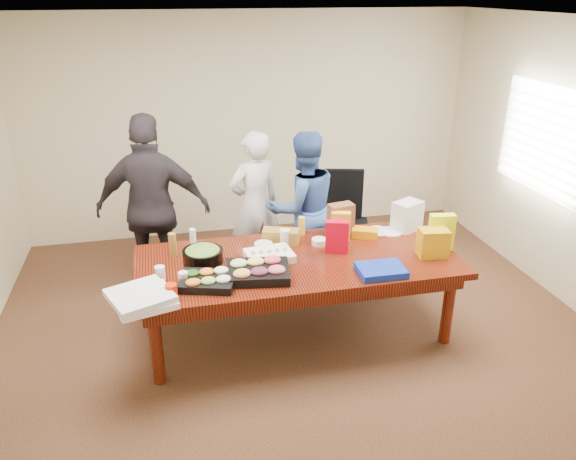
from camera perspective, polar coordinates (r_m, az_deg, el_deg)
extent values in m
cube|color=#47301E|center=(5.24, 0.93, -10.41)|extent=(5.50, 5.00, 0.02)
cube|color=white|center=(4.34, 1.18, 20.81)|extent=(5.50, 5.00, 0.02)
cube|color=beige|center=(6.97, -3.98, 10.56)|extent=(5.50, 0.04, 2.70)
cube|color=beige|center=(2.55, 15.16, -15.46)|extent=(5.50, 0.04, 2.70)
cube|color=white|center=(6.28, 24.75, 8.38)|extent=(0.03, 1.40, 1.10)
cube|color=beige|center=(6.25, 24.46, 8.38)|extent=(0.04, 1.36, 1.00)
cube|color=#4C1C0F|center=(5.03, 0.96, -6.78)|extent=(2.80, 1.20, 0.75)
cube|color=black|center=(6.20, 6.19, 0.68)|extent=(0.64, 0.64, 1.03)
imported|color=silver|center=(5.91, -3.41, 2.57)|extent=(0.67, 0.53, 1.60)
imported|color=#335294|center=(5.78, 1.53, 2.24)|extent=(0.88, 0.74, 1.63)
imported|color=black|center=(5.58, -13.66, 2.10)|extent=(1.16, 0.64, 1.88)
cube|color=black|center=(4.48, -8.24, -5.22)|extent=(0.51, 0.44, 0.07)
cube|color=black|center=(4.56, -3.13, -4.33)|extent=(0.57, 0.48, 0.08)
cube|color=white|center=(4.83, -1.93, -2.66)|extent=(0.43, 0.34, 0.07)
cylinder|color=black|center=(4.83, -8.73, -2.65)|extent=(0.44, 0.44, 0.11)
cube|color=#0E29A0|center=(4.67, 9.53, -4.08)|extent=(0.39, 0.30, 0.06)
cube|color=red|center=(4.93, 5.04, -0.69)|extent=(0.22, 0.14, 0.30)
cube|color=#EDFE11|center=(5.15, 15.45, -0.20)|extent=(0.23, 0.12, 0.33)
cube|color=orange|center=(5.18, 5.43, 0.40)|extent=(0.19, 0.12, 0.28)
cylinder|color=beige|center=(5.07, -0.34, -0.79)|extent=(0.11, 0.11, 0.15)
cylinder|color=yellow|center=(5.29, 1.42, 0.44)|extent=(0.06, 0.06, 0.18)
cylinder|color=olive|center=(4.97, -11.75, -1.47)|extent=(0.07, 0.07, 0.21)
cylinder|color=white|center=(5.12, -9.73, -0.81)|extent=(0.06, 0.06, 0.17)
cube|color=#D49003|center=(5.31, 7.90, -0.28)|extent=(0.28, 0.23, 0.08)
cube|color=olive|center=(5.12, -0.73, -0.66)|extent=(0.36, 0.25, 0.13)
cube|color=brown|center=(5.30, 5.43, 1.09)|extent=(0.25, 0.18, 0.31)
cylinder|color=red|center=(4.32, -11.87, -6.21)|extent=(0.11, 0.11, 0.12)
cylinder|color=silver|center=(4.51, -10.69, -4.88)|extent=(0.09, 0.09, 0.11)
cylinder|color=white|center=(4.62, -12.99, -4.32)|extent=(0.09, 0.09, 0.11)
cube|color=white|center=(4.33, -14.55, -6.97)|extent=(0.52, 0.52, 0.05)
cube|color=white|center=(4.30, -14.94, -6.54)|extent=(0.56, 0.56, 0.05)
cylinder|color=white|center=(5.46, 10.46, -0.17)|extent=(0.30, 0.30, 0.01)
cylinder|color=white|center=(5.45, 9.21, -0.11)|extent=(0.30, 0.30, 0.02)
cylinder|color=silver|center=(5.12, 3.22, -1.20)|extent=(0.14, 0.14, 0.06)
cylinder|color=beige|center=(5.01, -2.53, -1.70)|extent=(0.18, 0.18, 0.07)
cube|color=silver|center=(5.50, 12.13, 1.44)|extent=(0.32, 0.29, 0.29)
cube|color=#D3990A|center=(5.02, 14.65, -1.27)|extent=(0.27, 0.20, 0.25)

